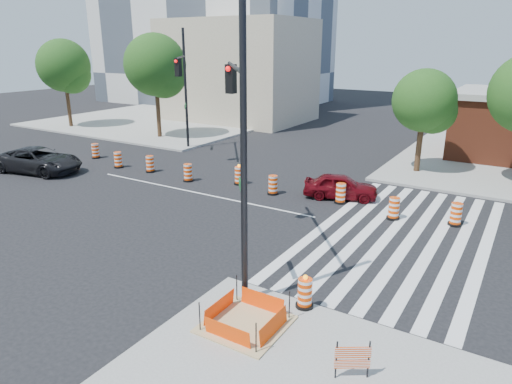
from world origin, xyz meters
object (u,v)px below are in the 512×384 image
at_px(red_coupe, 341,186).
at_px(signal_pole_se, 239,122).
at_px(signal_pole_nw, 183,80).
at_px(dark_suv, 39,160).

xyz_separation_m(red_coupe, signal_pole_se, (0.18, -9.66, 4.70)).
bearing_deg(red_coupe, signal_pole_nw, 55.88).
relative_size(signal_pole_se, signal_pole_nw, 1.02).
bearing_deg(signal_pole_se, signal_pole_nw, 7.44).
bearing_deg(signal_pole_nw, red_coupe, 38.61).
bearing_deg(red_coupe, signal_pole_se, 162.06).
distance_m(dark_suv, signal_pole_se, 19.21).
height_order(red_coupe, signal_pole_se, signal_pole_se).
distance_m(red_coupe, dark_suv, 18.63).
distance_m(red_coupe, signal_pole_se, 10.74).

